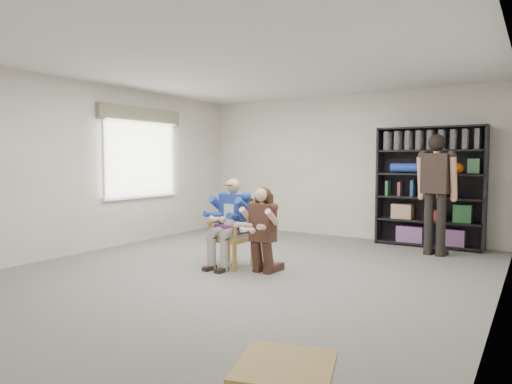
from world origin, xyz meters
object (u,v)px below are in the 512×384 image
Objects in this scene: armchair at (231,233)px; kneeling_woman at (262,230)px; bookshelf at (429,187)px; standing_man at (436,196)px; seated_man at (231,222)px.

kneeling_woman reaches higher than armchair.
bookshelf is (1.49, 3.19, 0.47)m from kneeling_woman.
kneeling_woman is 0.61× the size of standing_man.
armchair is 0.51× the size of standing_man.
armchair is 0.60m from kneeling_woman.
standing_man reaches higher than kneeling_woman.
bookshelf is 1.10× the size of standing_man.
armchair is 0.47× the size of bookshelf.
armchair is at bearing 171.31° from kneeling_woman.
kneeling_woman is 0.55× the size of bookshelf.
seated_man is 3.73m from bookshelf.
armchair is at bearing -87.00° from seated_man.
kneeling_woman is at bearing -8.69° from seated_man.
bookshelf is at bearing 120.30° from standing_man.
bookshelf is (2.07, 3.07, 0.56)m from armchair.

